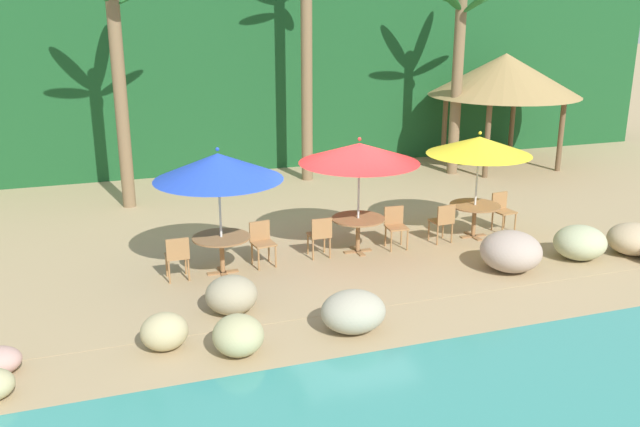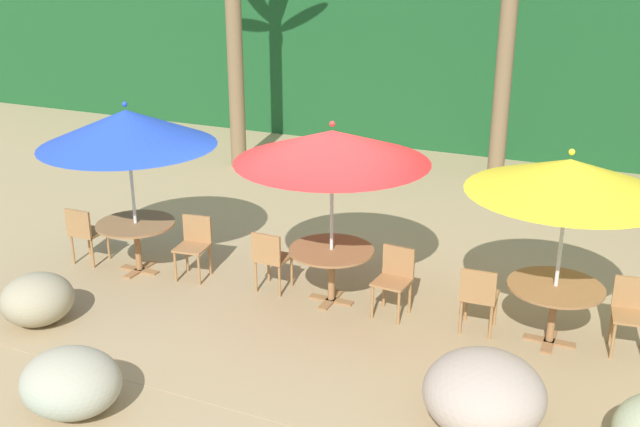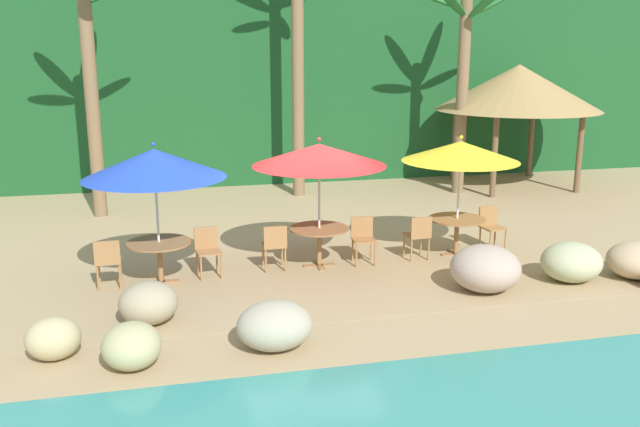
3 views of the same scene
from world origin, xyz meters
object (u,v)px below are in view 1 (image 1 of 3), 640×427
Objects in this scene: umbrella_red at (359,153)px; palm_tree_third at (459,51)px; umbrella_yellow at (479,146)px; chair_red_inland at (320,234)px; chair_blue_inland at (177,255)px; dining_table_red at (358,224)px; chair_yellow_inland at (443,220)px; chair_blue_seaward at (262,240)px; chair_red_seaward at (395,224)px; umbrella_blue at (218,166)px; palapa_hut at (505,75)px; palm_tree_nearest at (116,59)px; palm_tree_second at (306,12)px; dining_table_yellow at (475,210)px; dining_table_blue at (222,243)px; chair_yellow_seaward at (502,209)px.

palm_tree_third is (5.26, 5.45, 1.50)m from umbrella_red.
umbrella_yellow is at bearing 1.40° from umbrella_red.
chair_red_inland is at bearing -174.59° from umbrella_red.
chair_blue_inland reaches higher than dining_table_red.
umbrella_red is 2.50m from chair_yellow_inland.
chair_blue_seaward is 1.00× the size of chair_red_seaward.
chair_blue_seaward is 1.00× the size of chair_yellow_inland.
umbrella_blue is 1.04× the size of umbrella_yellow.
umbrella_blue is 0.53× the size of palapa_hut.
palm_tree_nearest is 5.38m from palm_tree_second.
palm_tree_third is (2.48, 5.38, 2.99)m from dining_table_yellow.
dining_table_red is at bearing 5.50° from chair_blue_inland.
chair_blue_inland is at bearing -169.79° from chair_blue_seaward.
chair_red_inland is 1.00× the size of chair_yellow_inland.
chair_red_seaward is 0.16× the size of palm_tree_third.
palm_tree_nearest reaches higher than chair_yellow_inland.
dining_table_yellow is at bearing -72.54° from palm_tree_second.
dining_table_blue is at bearing -144.98° from palm_tree_third.
palm_tree_third is at bearing 42.16° from chair_red_inland.
palm_tree_nearest is at bearing 149.23° from chair_yellow_seaward.
chair_blue_inland is 0.15× the size of palm_tree_nearest.
palapa_hut is (10.09, 6.21, 0.72)m from umbrella_blue.
umbrella_yellow is (1.92, 0.04, 1.54)m from chair_red_seaward.
chair_red_inland is at bearing 4.93° from dining_table_blue.
chair_blue_inland is 6.53m from dining_table_yellow.
palm_tree_third is at bearing 32.86° from chair_blue_inland.
chair_yellow_inland is at bearing -39.02° from palm_tree_nearest.
palm_tree_second is (-1.91, 6.08, 2.65)m from umbrella_yellow.
dining_table_red is 0.24× the size of palapa_hut.
dining_table_red is at bearing -175.24° from umbrella_red.
dining_table_yellow is at bearing 2.34° from chair_red_inland.
umbrella_red is at bearing 1.59° from chair_blue_seaward.
umbrella_blue is at bearing -144.98° from palm_tree_third.
chair_yellow_seaward is 1.71m from chair_yellow_inland.
chair_red_seaward is 7.79m from palm_tree_nearest.
umbrella_yellow is 0.42× the size of palm_tree_nearest.
palm_tree_nearest is at bearing 140.98° from chair_yellow_inland.
dining_table_yellow is at bearing 9.30° from chair_yellow_inland.
palapa_hut is (11.48, 0.99, -0.84)m from palm_tree_nearest.
dining_table_yellow is (2.78, 0.07, 0.00)m from dining_table_red.
palm_tree_nearest is at bearing 130.75° from umbrella_red.
umbrella_blue is 5.08m from chair_yellow_inland.
chair_red_inland is (2.04, 0.18, -0.10)m from dining_table_blue.
chair_red_inland is 3.94m from umbrella_yellow.
dining_table_yellow is at bearing -90.00° from umbrella_yellow.
chair_red_seaward is at bearing -178.70° from dining_table_yellow.
umbrella_red is at bearing 5.07° from dining_table_blue.
dining_table_blue is at bearing -176.73° from umbrella_yellow.
umbrella_red is at bearing 4.76° from dining_table_red.
umbrella_blue is 1.49m from dining_table_blue.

